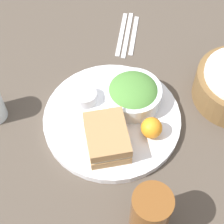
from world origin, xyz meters
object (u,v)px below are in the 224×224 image
at_px(knife, 128,34).
at_px(dressing_cup, 85,96).
at_px(drink_glass, 150,213).
at_px(fork, 121,34).
at_px(salad_bowl, 133,94).
at_px(plate, 112,119).
at_px(spoon, 134,35).
at_px(sandwich, 105,138).

bearing_deg(knife, dressing_cup, 164.43).
distance_m(dressing_cup, drink_glass, 0.34).
relative_size(dressing_cup, fork, 0.33).
height_order(dressing_cup, drink_glass, drink_glass).
bearing_deg(fork, salad_bowl, -166.12).
xyz_separation_m(dressing_cup, knife, (-0.26, 0.07, -0.03)).
distance_m(plate, fork, 0.30).
xyz_separation_m(plate, spoon, (-0.30, 0.02, -0.01)).
distance_m(dressing_cup, knife, 0.27).
bearing_deg(knife, plate, 180.00).
bearing_deg(drink_glass, dressing_cup, -146.84).
height_order(knife, spoon, same).
bearing_deg(fork, plate, -176.59).
bearing_deg(fork, drink_glass, -166.60).
bearing_deg(spoon, knife, 90.00).
bearing_deg(sandwich, spoon, 176.61).
bearing_deg(salad_bowl, dressing_cup, -82.89).
height_order(plate, sandwich, sandwich).
xyz_separation_m(dressing_cup, fork, (-0.26, 0.06, -0.03)).
bearing_deg(sandwich, fork, -177.96).
height_order(salad_bowl, dressing_cup, salad_bowl).
height_order(drink_glass, fork, drink_glass).
distance_m(fork, spoon, 0.04).
relative_size(plate, salad_bowl, 2.40).
distance_m(fork, knife, 0.02).
xyz_separation_m(salad_bowl, drink_glass, (0.30, 0.07, 0.02)).
bearing_deg(knife, salad_bowl, -170.10).
distance_m(sandwich, knife, 0.38).
bearing_deg(sandwich, dressing_cup, -149.26).
bearing_deg(knife, sandwich, 179.50).
bearing_deg(fork, sandwich, -177.79).
bearing_deg(spoon, salad_bowl, -174.18).
xyz_separation_m(sandwich, drink_glass, (0.16, 0.11, 0.02)).
xyz_separation_m(drink_glass, knife, (-0.54, -0.11, -0.06)).
relative_size(sandwich, drink_glass, 1.07).
bearing_deg(fork, knife, -90.00).
bearing_deg(dressing_cup, sandwich, 30.74).
xyz_separation_m(plate, fork, (-0.30, -0.02, -0.01)).
relative_size(dressing_cup, drink_glass, 0.44).
relative_size(sandwich, fork, 0.81).
relative_size(plate, knife, 1.81).
height_order(plate, fork, plate).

